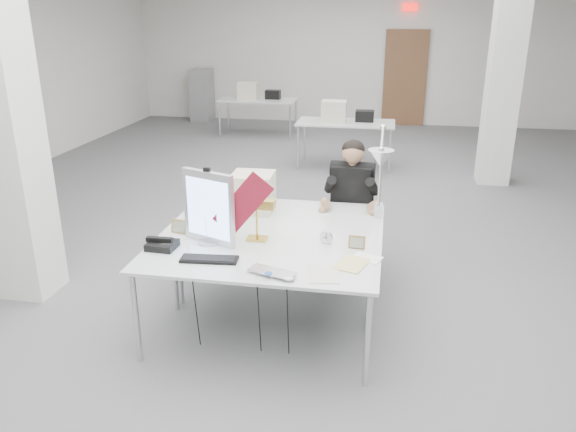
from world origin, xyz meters
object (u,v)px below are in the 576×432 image
at_px(laptop, 268,275).
at_px(bankers_lamp, 257,218).
at_px(beige_monitor, 253,192).
at_px(office_chair, 351,223).
at_px(desk_main, 259,257).
at_px(desk_phone, 162,245).
at_px(monitor, 209,208).
at_px(architect_lamp, 380,175).
at_px(seated_person, 352,185).

xyz_separation_m(laptop, bankers_lamp, (-0.23, 0.65, 0.17)).
distance_m(bankers_lamp, beige_monitor, 0.70).
bearing_deg(beige_monitor, laptop, -73.61).
height_order(office_chair, bankers_lamp, bankers_lamp).
xyz_separation_m(desk_main, beige_monitor, (-0.28, 0.98, 0.19)).
xyz_separation_m(laptop, desk_phone, (-0.91, 0.34, 0.01)).
height_order(monitor, laptop, monitor).
xyz_separation_m(desk_phone, architect_lamp, (1.61, 0.76, 0.42)).
height_order(desk_main, monitor, monitor).
bearing_deg(desk_main, desk_phone, 179.61).
xyz_separation_m(seated_person, desk_phone, (-1.35, -1.45, -0.12)).
height_order(monitor, architect_lamp, architect_lamp).
bearing_deg(laptop, architect_lamp, 75.72).
bearing_deg(office_chair, desk_main, -106.65).
bearing_deg(office_chair, beige_monitor, -144.20).
xyz_separation_m(monitor, architect_lamp, (1.29, 0.58, 0.16)).
bearing_deg(desk_phone, beige_monitor, 66.37).
relative_size(seated_person, architect_lamp, 1.04).
bearing_deg(desk_phone, desk_main, 2.37).
distance_m(desk_phone, architect_lamp, 1.84).
distance_m(laptop, desk_phone, 0.97).
bearing_deg(desk_phone, architect_lamp, 28.01).
relative_size(bankers_lamp, architect_lamp, 0.41).
distance_m(desk_main, laptop, 0.37).
relative_size(office_chair, monitor, 1.71).
distance_m(beige_monitor, architect_lamp, 1.18).
xyz_separation_m(seated_person, monitor, (-1.02, -1.27, 0.14)).
relative_size(beige_monitor, architect_lamp, 0.41).
bearing_deg(seated_person, desk_phone, -128.39).
distance_m(bankers_lamp, architect_lamp, 1.08).
distance_m(desk_main, desk_phone, 0.77).
xyz_separation_m(office_chair, bankers_lamp, (-0.67, -1.20, 0.44)).
xyz_separation_m(desk_phone, beige_monitor, (0.48, 0.98, 0.15)).
relative_size(seated_person, monitor, 1.62).
distance_m(desk_main, architect_lamp, 1.24).
distance_m(desk_phone, beige_monitor, 1.10).
distance_m(seated_person, beige_monitor, 0.98).
xyz_separation_m(office_chair, architect_lamp, (0.27, -0.74, 0.71)).
height_order(seated_person, desk_phone, seated_person).
relative_size(office_chair, beige_monitor, 2.68).
relative_size(desk_main, architect_lamp, 1.99).
xyz_separation_m(desk_main, seated_person, (0.58, 1.46, 0.16)).
bearing_deg(laptop, desk_main, 131.21).
xyz_separation_m(monitor, bankers_lamp, (0.35, 0.12, -0.11)).
distance_m(seated_person, architect_lamp, 0.80).
bearing_deg(office_chair, architect_lamp, -65.59).
xyz_separation_m(office_chair, desk_phone, (-1.35, -1.50, 0.29)).
xyz_separation_m(desk_main, monitor, (-0.44, 0.19, 0.30)).
bearing_deg(desk_phone, laptop, -17.99).
bearing_deg(laptop, beige_monitor, 126.07).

